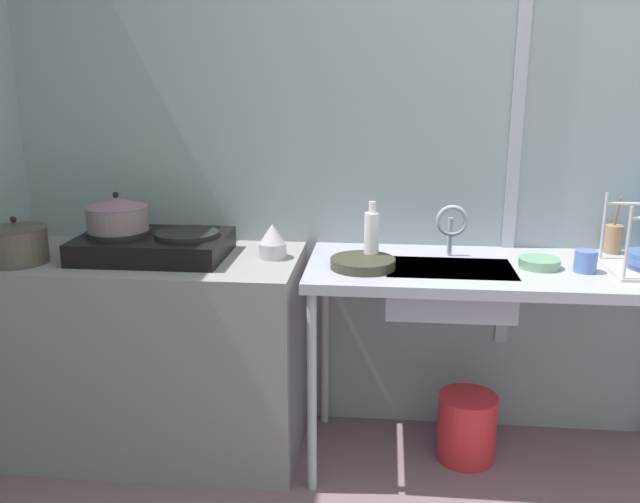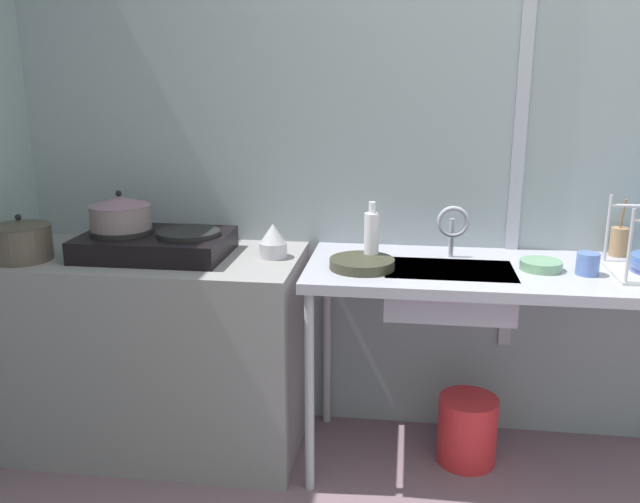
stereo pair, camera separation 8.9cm
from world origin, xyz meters
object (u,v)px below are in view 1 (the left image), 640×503
object	(u,v)px
small_bowl_on_drainboard	(539,263)
utensil_jar	(613,238)
faucet	(452,224)
cup_by_rack	(586,261)
bucket_on_floor	(466,427)
frying_pan	(363,263)
sink_basin	(449,289)
pot_beside_stove	(16,243)
bottle_by_sink	(372,236)
stove	(153,245)
percolator	(272,241)
pot_on_left_burner	(117,214)

from	to	relation	value
small_bowl_on_drainboard	utensil_jar	world-z (taller)	utensil_jar
faucet	cup_by_rack	world-z (taller)	faucet
small_bowl_on_drainboard	bucket_on_floor	xyz separation A→B (m)	(-0.23, 0.02, -0.71)
frying_pan	sink_basin	bearing A→B (deg)	6.09
pot_beside_stove	bottle_by_sink	world-z (taller)	bottle_by_sink
stove	utensil_jar	size ratio (longest dim) A/B	2.46
sink_basin	frying_pan	world-z (taller)	frying_pan
utensil_jar	cup_by_rack	bearing A→B (deg)	-123.03
pot_beside_stove	stove	bearing A→B (deg)	15.29
percolator	faucet	distance (m)	0.71
stove	pot_on_left_burner	xyz separation A→B (m)	(-0.14, -0.00, 0.12)
utensil_jar	bucket_on_floor	world-z (taller)	utensil_jar
sink_basin	faucet	world-z (taller)	faucet
percolator	utensil_jar	distance (m)	1.38
faucet	stove	bearing A→B (deg)	-175.50
pot_on_left_burner	percolator	distance (m)	0.62
sink_basin	utensil_jar	world-z (taller)	utensil_jar
small_bowl_on_drainboard	pot_on_left_burner	bearing A→B (deg)	179.84
sink_basin	bucket_on_floor	distance (m)	0.62
stove	sink_basin	xyz separation A→B (m)	(1.16, -0.04, -0.13)
percolator	cup_by_rack	world-z (taller)	percolator
cup_by_rack	bottle_by_sink	xyz separation A→B (m)	(-0.79, 0.05, 0.06)
small_bowl_on_drainboard	stove	bearing A→B (deg)	179.82
percolator	pot_beside_stove	bearing A→B (deg)	-170.16
pot_on_left_burner	faucet	world-z (taller)	pot_on_left_burner
sink_basin	stove	bearing A→B (deg)	178.03
percolator	bucket_on_floor	bearing A→B (deg)	-1.23
stove	cup_by_rack	world-z (taller)	stove
cup_by_rack	percolator	bearing A→B (deg)	176.22
stove	sink_basin	distance (m)	1.17
cup_by_rack	frying_pan	bearing A→B (deg)	-177.91
small_bowl_on_drainboard	utensil_jar	bearing A→B (deg)	35.87
pot_beside_stove	bottle_by_sink	distance (m)	1.36
cup_by_rack	small_bowl_on_drainboard	size ratio (longest dim) A/B	0.53
faucet	pot_on_left_burner	bearing A→B (deg)	-175.97
stove	bucket_on_floor	size ratio (longest dim) A/B	2.08
sink_basin	utensil_jar	xyz separation A→B (m)	(0.68, 0.28, 0.14)
pot_on_left_burner	small_bowl_on_drainboard	world-z (taller)	pot_on_left_burner
frying_pan	small_bowl_on_drainboard	xyz separation A→B (m)	(0.66, 0.07, -0.00)
stove	pot_beside_stove	distance (m)	0.51
pot_on_left_burner	utensil_jar	world-z (taller)	pot_on_left_burner
pot_on_left_burner	small_bowl_on_drainboard	size ratio (longest dim) A/B	1.58
frying_pan	utensil_jar	distance (m)	1.05
pot_on_left_burner	percolator	bearing A→B (deg)	3.07
stove	utensil_jar	xyz separation A→B (m)	(1.84, 0.24, 0.01)
stove	pot_on_left_burner	distance (m)	0.19
percolator	stove	bearing A→B (deg)	-176.03
stove	bucket_on_floor	xyz separation A→B (m)	(1.27, 0.02, -0.74)
faucet	utensil_jar	distance (m)	0.69
cup_by_rack	bottle_by_sink	world-z (taller)	bottle_by_sink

